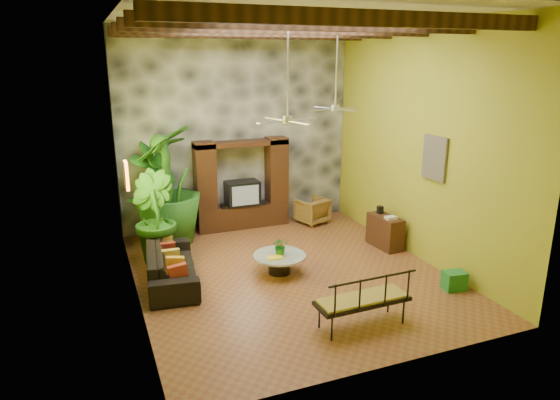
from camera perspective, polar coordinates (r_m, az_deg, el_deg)
name	(u,v)px	position (r m, az deg, el deg)	size (l,w,h in m)	color
ground	(289,273)	(10.38, 1.00, -8.33)	(7.00, 7.00, 0.00)	brown
ceiling	(290,15)	(9.48, 1.15, 20.38)	(6.00, 7.00, 0.02)	silver
back_wall	(237,130)	(12.88, -4.98, 8.03)	(6.00, 0.02, 5.00)	gold
left_wall	(127,165)	(8.93, -17.04, 3.82)	(0.02, 7.00, 5.00)	gold
right_wall	(419,144)	(11.11, 15.59, 6.22)	(0.02, 7.00, 5.00)	gold
stone_accent_wall	(237,130)	(12.82, -4.91, 7.99)	(5.98, 0.10, 4.98)	#323439
ceiling_beams	(290,28)	(9.47, 1.14, 19.05)	(5.95, 5.36, 0.22)	#3E2413
entertainment_center	(242,191)	(12.84, -4.35, 1.03)	(2.40, 0.55, 2.30)	black
ceiling_fan_front	(288,108)	(9.05, 0.90, 10.45)	(1.28, 1.28, 1.86)	#B6B6BB
ceiling_fan_back	(336,98)	(11.26, 6.37, 11.46)	(1.28, 1.28, 1.86)	#B6B6BB
wall_art_mask	(126,175)	(9.99, -17.14, 2.70)	(0.06, 0.32, 0.55)	gold
wall_art_painting	(435,158)	(10.66, 17.26, 4.59)	(0.06, 0.70, 0.90)	navy
sofa	(171,265)	(10.11, -12.32, -7.30)	(2.33, 0.91, 0.68)	black
wicker_armchair	(312,210)	(13.33, 3.70, -1.20)	(0.73, 0.75, 0.68)	olive
tall_plant_a	(156,192)	(12.21, -14.01, 0.88)	(1.25, 0.85, 2.38)	#1A5516
tall_plant_b	(153,217)	(10.98, -14.32, -1.94)	(1.09, 0.87, 1.97)	#205716
tall_plant_c	(168,185)	(11.95, -12.70, 1.70)	(1.57, 1.57, 2.81)	#255F19
coffee_table	(279,261)	(10.28, -0.08, -7.01)	(1.08, 1.08, 0.40)	black
centerpiece_plant	(281,245)	(10.19, 0.07, -5.22)	(0.34, 0.29, 0.37)	#1D651A
yellow_tray	(275,257)	(10.05, -0.56, -6.58)	(0.29, 0.20, 0.03)	yellow
iron_bench	(365,298)	(8.32, 9.69, -11.00)	(1.60, 0.61, 0.57)	black
side_console	(385,232)	(11.87, 11.90, -3.56)	(0.42, 0.93, 0.74)	#331810
green_bin	(454,281)	(10.18, 19.28, -8.69)	(0.41, 0.31, 0.36)	#1E7229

